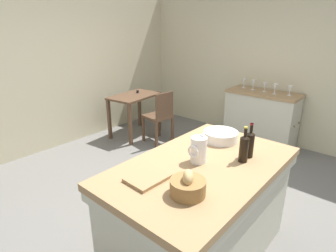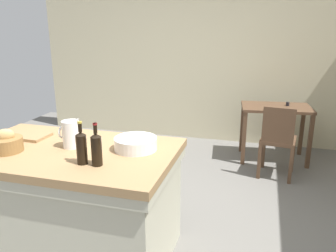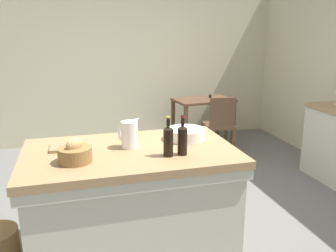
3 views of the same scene
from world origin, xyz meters
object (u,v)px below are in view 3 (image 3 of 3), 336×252
at_px(wooden_chair, 219,124).
at_px(island_table, 132,199).
at_px(writing_desk, 203,107).
at_px(wash_bowl, 186,134).
at_px(bread_basket, 75,153).
at_px(wine_bottle_dark, 182,139).
at_px(cutting_board, 69,146).
at_px(wine_bottle_amber, 168,140).
at_px(pitcher, 129,134).

bearing_deg(wooden_chair, island_table, -129.58).
xyz_separation_m(writing_desk, wash_bowl, (-1.09, -2.40, 0.32)).
relative_size(wooden_chair, bread_basket, 3.87).
bearing_deg(wooden_chair, wine_bottle_dark, -120.15).
bearing_deg(cutting_board, island_table, -19.75).
relative_size(island_table, wine_bottle_dark, 5.50).
height_order(writing_desk, wine_bottle_amber, wine_bottle_amber).
bearing_deg(wine_bottle_dark, wooden_chair, 59.85).
relative_size(pitcher, wine_bottle_dark, 0.86).
relative_size(island_table, pitcher, 6.42).
distance_m(wash_bowl, bread_basket, 0.95).
bearing_deg(cutting_board, bread_basket, -82.87).
xyz_separation_m(island_table, pitcher, (0.00, 0.05, 0.53)).
xyz_separation_m(island_table, cutting_board, (-0.45, 0.16, 0.43)).
xyz_separation_m(wash_bowl, wine_bottle_dark, (-0.14, -0.35, 0.07)).
bearing_deg(wine_bottle_dark, wine_bottle_amber, -178.40).
bearing_deg(pitcher, bread_basket, -153.20).
relative_size(wooden_chair, cutting_board, 3.16).
height_order(bread_basket, cutting_board, bread_basket).
xyz_separation_m(wooden_chair, cutting_board, (-2.06, -1.78, 0.43)).
distance_m(island_table, wine_bottle_dark, 0.68).
relative_size(pitcher, wine_bottle_amber, 0.85).
relative_size(wash_bowl, wine_bottle_amber, 1.09).
bearing_deg(island_table, wine_bottle_dark, -31.42).
bearing_deg(wine_bottle_dark, island_table, 148.58).
height_order(wooden_chair, wine_bottle_amber, wine_bottle_amber).
relative_size(pitcher, wash_bowl, 0.78).
xyz_separation_m(wooden_chair, wash_bowl, (-1.11, -1.81, 0.46)).
height_order(wooden_chair, pitcher, pitcher).
distance_m(writing_desk, bread_basket, 3.37).
xyz_separation_m(writing_desk, wine_bottle_dark, (-1.23, -2.75, 0.39)).
xyz_separation_m(island_table, wine_bottle_amber, (0.24, -0.22, 0.54)).
height_order(wooden_chair, bread_basket, bread_basket).
height_order(writing_desk, wooden_chair, wooden_chair).
distance_m(wash_bowl, wine_bottle_dark, 0.38).
bearing_deg(wooden_chair, cutting_board, -139.15).
bearing_deg(bread_basket, wine_bottle_amber, -4.89).
distance_m(island_table, cutting_board, 0.65).
xyz_separation_m(writing_desk, pitcher, (-1.58, -2.49, 0.38)).
relative_size(cutting_board, wine_bottle_amber, 0.96).
xyz_separation_m(island_table, wine_bottle_dark, (0.35, -0.22, 0.54)).
height_order(pitcher, wash_bowl, pitcher).
relative_size(pitcher, cutting_board, 0.88).
bearing_deg(pitcher, wooden_chair, 49.78).
height_order(pitcher, wine_bottle_dark, wine_bottle_dark).
relative_size(island_table, bread_basket, 6.93).
distance_m(wooden_chair, wine_bottle_dark, 2.55).
xyz_separation_m(pitcher, bread_basket, (-0.42, -0.21, -0.05)).
distance_m(wash_bowl, wine_bottle_amber, 0.44).
xyz_separation_m(island_table, wash_bowl, (0.49, 0.13, 0.47)).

